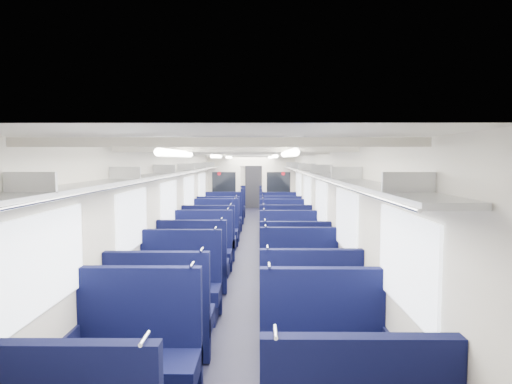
% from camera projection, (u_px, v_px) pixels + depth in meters
% --- Properties ---
extents(floor, '(2.80, 18.00, 0.01)m').
position_uv_depth(floor, '(249.00, 248.00, 10.95)').
color(floor, black).
rests_on(floor, ground).
extents(ceiling, '(2.80, 18.00, 0.01)m').
position_uv_depth(ceiling, '(249.00, 153.00, 10.78)').
color(ceiling, silver).
rests_on(ceiling, wall_left).
extents(wall_left, '(0.02, 18.00, 2.35)m').
position_uv_depth(wall_left, '(193.00, 201.00, 10.87)').
color(wall_left, beige).
rests_on(wall_left, floor).
extents(dado_left, '(0.03, 17.90, 0.70)m').
position_uv_depth(dado_left, '(193.00, 234.00, 10.94)').
color(dado_left, black).
rests_on(dado_left, floor).
extents(wall_right, '(0.02, 18.00, 2.35)m').
position_uv_depth(wall_right, '(305.00, 201.00, 10.85)').
color(wall_right, beige).
rests_on(wall_right, floor).
extents(dado_right, '(0.03, 17.90, 0.70)m').
position_uv_depth(dado_right, '(304.00, 234.00, 10.91)').
color(dado_right, black).
rests_on(dado_right, floor).
extents(wall_far, '(2.80, 0.02, 2.35)m').
position_uv_depth(wall_far, '(254.00, 182.00, 19.84)').
color(wall_far, beige).
rests_on(wall_far, floor).
extents(luggage_rack_left, '(0.36, 17.40, 0.18)m').
position_uv_depth(luggage_rack_left, '(200.00, 169.00, 10.81)').
color(luggage_rack_left, '#B2B5BA').
rests_on(luggage_rack_left, wall_left).
extents(luggage_rack_right, '(0.36, 17.40, 0.18)m').
position_uv_depth(luggage_rack_right, '(298.00, 169.00, 10.80)').
color(luggage_rack_right, '#B2B5BA').
rests_on(luggage_rack_right, wall_right).
extents(windows, '(2.78, 15.60, 0.75)m').
position_uv_depth(windows, '(248.00, 192.00, 10.39)').
color(windows, white).
rests_on(windows, wall_left).
extents(ceiling_fittings, '(2.70, 16.06, 0.11)m').
position_uv_depth(ceiling_fittings, '(248.00, 156.00, 10.52)').
color(ceiling_fittings, beige).
rests_on(ceiling_fittings, ceiling).
extents(end_door, '(0.75, 0.06, 2.00)m').
position_uv_depth(end_door, '(254.00, 186.00, 19.79)').
color(end_door, black).
rests_on(end_door, floor).
extents(bulkhead, '(2.80, 0.10, 2.35)m').
position_uv_depth(bulkhead, '(251.00, 190.00, 14.10)').
color(bulkhead, beige).
rests_on(bulkhead, floor).
extents(seat_2, '(1.13, 0.62, 1.26)m').
position_uv_depth(seat_2, '(137.00, 364.00, 3.90)').
color(seat_2, '#0A0E34').
rests_on(seat_2, floor).
extents(seat_3, '(1.13, 0.62, 1.26)m').
position_uv_depth(seat_3, '(324.00, 366.00, 3.86)').
color(seat_3, '#0A0E34').
rests_on(seat_3, floor).
extents(seat_4, '(1.13, 0.62, 1.26)m').
position_uv_depth(seat_4, '(161.00, 323.00, 4.86)').
color(seat_4, '#0A0E34').
rests_on(seat_4, floor).
extents(seat_5, '(1.13, 0.62, 1.26)m').
position_uv_depth(seat_5, '(309.00, 319.00, 4.99)').
color(seat_5, '#0A0E34').
rests_on(seat_5, floor).
extents(seat_6, '(1.13, 0.62, 1.26)m').
position_uv_depth(seat_6, '(180.00, 291.00, 6.02)').
color(seat_6, '#0A0E34').
rests_on(seat_6, floor).
extents(seat_7, '(1.13, 0.62, 1.26)m').
position_uv_depth(seat_7, '(299.00, 287.00, 6.22)').
color(seat_7, '#0A0E34').
rests_on(seat_7, floor).
extents(seat_8, '(1.13, 0.62, 1.26)m').
position_uv_depth(seat_8, '(194.00, 269.00, 7.28)').
color(seat_8, '#0A0E34').
rests_on(seat_8, floor).
extents(seat_9, '(1.13, 0.62, 1.26)m').
position_uv_depth(seat_9, '(294.00, 271.00, 7.13)').
color(seat_9, '#0A0E34').
rests_on(seat_9, floor).
extents(seat_10, '(1.13, 0.62, 1.26)m').
position_uv_depth(seat_10, '(202.00, 254.00, 8.38)').
color(seat_10, '#0A0E34').
rests_on(seat_10, floor).
extents(seat_11, '(1.13, 0.62, 1.26)m').
position_uv_depth(seat_11, '(289.00, 255.00, 8.32)').
color(seat_11, '#0A0E34').
rests_on(seat_11, floor).
extents(seat_12, '(1.13, 0.62, 1.26)m').
position_uv_depth(seat_12, '(209.00, 243.00, 9.55)').
color(seat_12, '#0A0E34').
rests_on(seat_12, floor).
extents(seat_13, '(1.13, 0.62, 1.26)m').
position_uv_depth(seat_13, '(285.00, 242.00, 9.64)').
color(seat_13, '#0A0E34').
rests_on(seat_13, floor).
extents(seat_14, '(1.13, 0.62, 1.26)m').
position_uv_depth(seat_14, '(215.00, 233.00, 10.83)').
color(seat_14, '#0A0E34').
rests_on(seat_14, floor).
extents(seat_15, '(1.13, 0.62, 1.26)m').
position_uv_depth(seat_15, '(282.00, 234.00, 10.73)').
color(seat_15, '#0A0E34').
rests_on(seat_15, floor).
extents(seat_16, '(1.13, 0.62, 1.26)m').
position_uv_depth(seat_16, '(219.00, 227.00, 11.79)').
color(seat_16, '#0A0E34').
rests_on(seat_16, floor).
extents(seat_17, '(1.13, 0.62, 1.26)m').
position_uv_depth(seat_17, '(280.00, 226.00, 11.94)').
color(seat_17, '#0A0E34').
rests_on(seat_17, floor).
extents(seat_18, '(1.13, 0.62, 1.26)m').
position_uv_depth(seat_18, '(223.00, 220.00, 13.12)').
color(seat_18, '#0A0E34').
rests_on(seat_18, floor).
extents(seat_19, '(1.13, 0.62, 1.26)m').
position_uv_depth(seat_19, '(278.00, 220.00, 13.03)').
color(seat_19, '#0A0E34').
rests_on(seat_19, floor).
extents(seat_20, '(1.13, 0.62, 1.26)m').
position_uv_depth(seat_20, '(227.00, 213.00, 14.93)').
color(seat_20, '#0A0E34').
rests_on(seat_20, floor).
extents(seat_21, '(1.13, 0.62, 1.26)m').
position_uv_depth(seat_21, '(276.00, 212.00, 15.01)').
color(seat_21, '#0A0E34').
rests_on(seat_21, floor).
extents(seat_22, '(1.13, 0.62, 1.26)m').
position_uv_depth(seat_22, '(230.00, 208.00, 16.28)').
color(seat_22, '#0A0E34').
rests_on(seat_22, floor).
extents(seat_23, '(1.13, 0.62, 1.26)m').
position_uv_depth(seat_23, '(275.00, 208.00, 16.23)').
color(seat_23, '#0A0E34').
rests_on(seat_23, floor).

